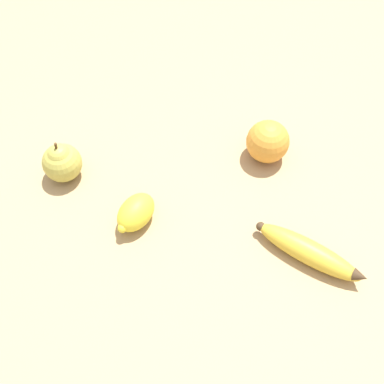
# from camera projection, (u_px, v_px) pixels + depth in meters

# --- Properties ---
(ground_plane) EXTENTS (3.00, 3.00, 0.00)m
(ground_plane) POSITION_uv_depth(u_px,v_px,m) (174.00, 231.00, 0.81)
(ground_plane) COLOR tan
(banana) EXTENTS (0.19, 0.12, 0.04)m
(banana) POSITION_uv_depth(u_px,v_px,m) (310.00, 252.00, 0.76)
(banana) COLOR gold
(banana) RESTS_ON ground_plane
(orange) EXTENTS (0.08, 0.08, 0.08)m
(orange) POSITION_uv_depth(u_px,v_px,m) (268.00, 142.00, 0.88)
(orange) COLOR orange
(orange) RESTS_ON ground_plane
(pear) EXTENTS (0.07, 0.07, 0.09)m
(pear) POSITION_uv_depth(u_px,v_px,m) (62.00, 162.00, 0.85)
(pear) COLOR #B7AD47
(pear) RESTS_ON ground_plane
(lemon) EXTENTS (0.08, 0.10, 0.06)m
(lemon) POSITION_uv_depth(u_px,v_px,m) (136.00, 213.00, 0.80)
(lemon) COLOR yellow
(lemon) RESTS_ON ground_plane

